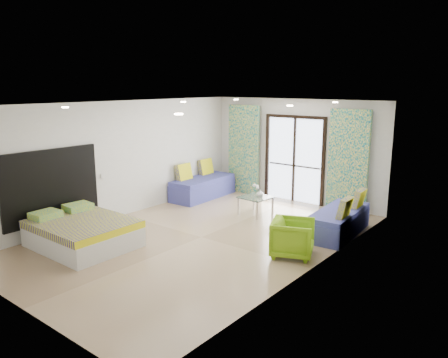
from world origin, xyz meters
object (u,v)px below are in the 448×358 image
Objects in this scene: armchair at (293,236)px; bed at (82,232)px; daybed_right at (339,221)px; coffee_table at (256,199)px; daybed_left at (202,186)px.

bed is at bearing 98.83° from armchair.
daybed_right is at bearing -28.52° from armchair.
coffee_table reaches higher than bed.
bed is 0.98× the size of daybed_right.
bed is at bearing -138.08° from daybed_right.
daybed_right reaches higher than armchair.
coffee_table is at bearing 26.85° from armchair.
daybed_right reaches higher than coffee_table.
armchair is at bearing 31.55° from bed.
daybed_left is at bearing 169.14° from daybed_right.
armchair is (-0.17, -1.64, 0.09)m from daybed_right.
daybed_right is at bearing 46.17° from bed.
bed is 2.45× the size of coffee_table.
daybed_left is 4.59m from armchair.
daybed_left reaches higher than armchair.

